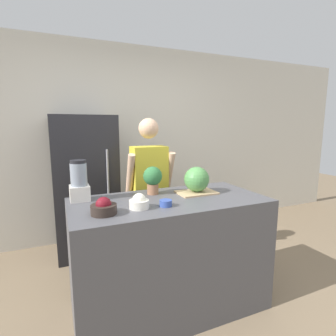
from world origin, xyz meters
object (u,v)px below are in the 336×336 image
object	(u,v)px
watermelon	(197,179)
bowl_cream	(139,202)
bowl_cherries	(104,208)
blender	(79,182)
potted_plant	(153,178)
person	(149,192)
refrigerator	(86,185)
bowl_small_blue	(166,203)

from	to	relation	value
watermelon	bowl_cream	distance (m)	0.63
bowl_cherries	blender	bearing A→B (deg)	106.41
watermelon	potted_plant	xyz separation A→B (m)	(-0.36, 0.12, 0.02)
bowl_cream	potted_plant	bearing A→B (deg)	56.21
bowl_cherries	person	bearing A→B (deg)	54.33
watermelon	bowl_cherries	distance (m)	0.88
watermelon	refrigerator	bearing A→B (deg)	123.16
watermelon	bowl_cream	xyz separation A→B (m)	(-0.59, -0.22, -0.08)
watermelon	bowl_small_blue	world-z (taller)	watermelon
bowl_cream	refrigerator	bearing A→B (deg)	98.84
person	blender	world-z (taller)	person
bowl_cherries	potted_plant	size ratio (longest dim) A/B	0.72
bowl_cherries	bowl_cream	bearing A→B (deg)	5.61
blender	potted_plant	world-z (taller)	blender
refrigerator	watermelon	xyz separation A→B (m)	(0.82, -1.25, 0.25)
bowl_cream	potted_plant	distance (m)	0.42
bowl_cherries	potted_plant	xyz separation A→B (m)	(0.48, 0.36, 0.10)
bowl_cherries	blender	xyz separation A→B (m)	(-0.12, 0.40, 0.10)
person	blender	size ratio (longest dim) A/B	4.99
watermelon	blender	bearing A→B (deg)	170.38
refrigerator	blender	xyz separation A→B (m)	(-0.15, -1.09, 0.27)
bowl_cherries	bowl_cream	world-z (taller)	bowl_cherries
bowl_cream	person	bearing A→B (deg)	66.44
person	bowl_small_blue	xyz separation A→B (m)	(-0.17, -0.87, 0.14)
person	potted_plant	xyz separation A→B (m)	(-0.14, -0.50, 0.26)
refrigerator	bowl_cream	distance (m)	1.50
blender	refrigerator	bearing A→B (deg)	82.37
bowl_small_blue	refrigerator	bearing A→B (deg)	105.76
bowl_cherries	bowl_small_blue	bearing A→B (deg)	-0.54
bowl_cream	bowl_small_blue	distance (m)	0.20
bowl_cherries	potted_plant	world-z (taller)	potted_plant
refrigerator	bowl_cherries	size ratio (longest dim) A/B	9.48
refrigerator	bowl_cherries	distance (m)	1.50
potted_plant	refrigerator	bearing A→B (deg)	111.87
refrigerator	bowl_cream	xyz separation A→B (m)	(0.23, -1.47, 0.17)
refrigerator	watermelon	size ratio (longest dim) A/B	7.51
bowl_small_blue	blender	size ratio (longest dim) A/B	0.29
bowl_cream	bowl_cherries	bearing A→B (deg)	-174.39
refrigerator	bowl_cream	world-z (taller)	refrigerator
bowl_small_blue	potted_plant	world-z (taller)	potted_plant
bowl_cream	bowl_small_blue	bearing A→B (deg)	-8.56
person	potted_plant	distance (m)	0.58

